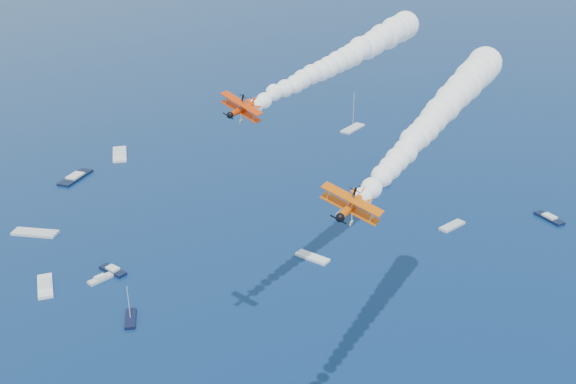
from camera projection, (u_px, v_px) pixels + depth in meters
biplane_lead at (242, 109)px, 100.46m from camera, size 8.21×9.61×6.78m
biplane_trail at (351, 206)px, 72.69m from camera, size 8.69×9.84×6.53m
smoke_trail_lead at (341, 59)px, 119.93m from camera, size 56.44×32.39×9.91m
smoke_trail_trail at (436, 117)px, 93.65m from camera, size 56.84×41.35×9.91m
spectator_boats at (47, 236)px, 179.36m from camera, size 240.76×180.43×0.70m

